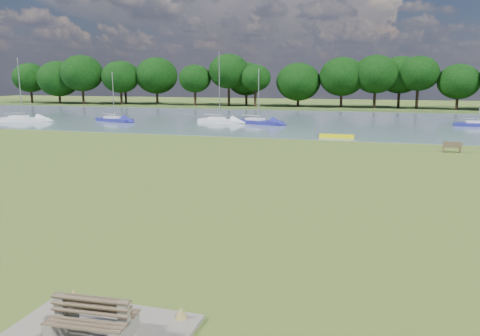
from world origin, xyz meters
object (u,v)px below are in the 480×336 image
(sailboat_1, at_px, (478,123))
(sailboat_4, at_px, (114,119))
(bench_pair, at_px, (92,319))
(kayak, at_px, (337,136))
(sailboat_0, at_px, (22,118))
(sailboat_3, at_px, (258,121))
(sailboat_6, at_px, (219,119))
(riverbank_bench, at_px, (452,147))

(sailboat_1, height_order, sailboat_4, sailboat_1)
(bench_pair, bearing_deg, kayak, 82.50)
(sailboat_0, height_order, sailboat_3, sailboat_0)
(sailboat_3, relative_size, sailboat_6, 0.76)
(sailboat_0, height_order, sailboat_4, sailboat_0)
(sailboat_3, bearing_deg, sailboat_4, -154.07)
(bench_pair, bearing_deg, sailboat_4, 116.52)
(sailboat_1, relative_size, sailboat_4, 1.05)
(bench_pair, relative_size, riverbank_bench, 1.36)
(bench_pair, height_order, riverbank_bench, bench_pair)
(sailboat_1, bearing_deg, sailboat_4, -173.93)
(bench_pair, distance_m, sailboat_6, 51.53)
(sailboat_0, xyz_separation_m, sailboat_4, (11.87, 3.41, -0.09))
(sailboat_0, bearing_deg, sailboat_4, 3.30)
(bench_pair, height_order, kayak, bench_pair)
(bench_pair, relative_size, sailboat_0, 0.23)
(kayak, xyz_separation_m, sailboat_3, (-10.78, 11.31, 0.26))
(sailboat_0, bearing_deg, sailboat_6, 0.19)
(sailboat_0, xyz_separation_m, sailboat_3, (31.18, 5.57, -0.06))
(sailboat_3, bearing_deg, sailboat_6, -164.31)
(sailboat_3, height_order, sailboat_4, sailboat_3)
(sailboat_4, bearing_deg, kayak, 0.92)
(sailboat_6, bearing_deg, sailboat_1, 19.96)
(kayak, distance_m, sailboat_0, 42.35)
(riverbank_bench, height_order, sailboat_3, sailboat_3)
(sailboat_0, height_order, sailboat_6, sailboat_6)
(kayak, bearing_deg, sailboat_6, 144.81)
(bench_pair, relative_size, sailboat_4, 0.30)
(bench_pair, distance_m, kayak, 38.07)
(sailboat_1, xyz_separation_m, sailboat_6, (-31.61, -4.22, 0.05))
(sailboat_6, bearing_deg, sailboat_4, -157.43)
(bench_pair, xyz_separation_m, sailboat_4, (-27.72, 47.15, -0.06))
(bench_pair, height_order, sailboat_0, sailboat_0)
(bench_pair, bearing_deg, sailboat_6, 101.52)
(sailboat_1, bearing_deg, bench_pair, -110.70)
(bench_pair, xyz_separation_m, sailboat_0, (-39.59, 43.74, 0.03))
(riverbank_bench, height_order, kayak, riverbank_bench)
(riverbank_bench, xyz_separation_m, kayak, (-9.53, 6.45, -0.22))
(bench_pair, relative_size, sailboat_3, 0.28)
(riverbank_bench, bearing_deg, sailboat_6, 143.86)
(sailboat_1, bearing_deg, sailboat_3, -172.46)
(bench_pair, relative_size, kayak, 0.58)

